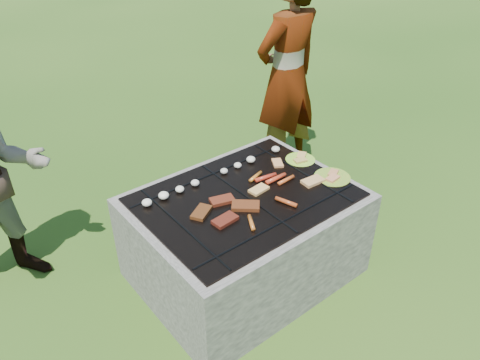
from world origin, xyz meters
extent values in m
plane|color=#1F4611|center=(0.00, 0.00, 0.00)|extent=(60.00, 60.00, 0.00)
cube|color=#A49D92|center=(0.00, 0.41, 0.30)|extent=(1.30, 0.18, 0.60)
cube|color=#A29A8F|center=(0.00, -0.41, 0.30)|extent=(1.30, 0.18, 0.60)
cube|color=#A2998F|center=(-0.56, 0.00, 0.30)|extent=(0.18, 0.64, 0.60)
cube|color=#A9A096|center=(0.56, 0.00, 0.30)|extent=(0.18, 0.64, 0.60)
cube|color=black|center=(0.00, 0.00, 0.24)|extent=(0.94, 0.64, 0.48)
sphere|color=#FF5914|center=(0.00, 0.00, 0.46)|extent=(0.10, 0.10, 0.10)
cube|color=black|center=(0.00, 0.00, 0.61)|extent=(1.20, 0.90, 0.01)
cylinder|color=black|center=(-0.45, 0.00, 0.61)|extent=(0.01, 0.88, 0.01)
cylinder|color=black|center=(0.00, 0.00, 0.61)|extent=(0.01, 0.88, 0.01)
cylinder|color=black|center=(0.45, 0.00, 0.61)|extent=(0.01, 0.88, 0.01)
cylinder|color=black|center=(0.00, -0.32, 0.61)|extent=(1.18, 0.01, 0.01)
cylinder|color=black|center=(0.00, 0.32, 0.61)|extent=(1.18, 0.01, 0.01)
ellipsoid|color=white|center=(-0.50, 0.28, 0.63)|extent=(0.06, 0.06, 0.04)
ellipsoid|color=white|center=(-0.39, 0.28, 0.63)|extent=(0.06, 0.06, 0.04)
ellipsoid|color=white|center=(-0.28, 0.28, 0.63)|extent=(0.05, 0.05, 0.04)
ellipsoid|color=beige|center=(-0.17, 0.28, 0.63)|extent=(0.05, 0.05, 0.04)
ellipsoid|color=beige|center=(0.06, 0.28, 0.63)|extent=(0.05, 0.05, 0.03)
ellipsoid|color=white|center=(0.17, 0.28, 0.63)|extent=(0.05, 0.05, 0.03)
ellipsoid|color=white|center=(0.28, 0.28, 0.63)|extent=(0.06, 0.06, 0.04)
ellipsoid|color=beige|center=(0.50, 0.28, 0.63)|extent=(0.06, 0.06, 0.04)
cube|color=brown|center=(-0.30, 0.02, 0.62)|extent=(0.16, 0.14, 0.02)
cube|color=#9E331C|center=(-0.14, 0.04, 0.62)|extent=(0.16, 0.12, 0.02)
cube|color=maroon|center=(-0.24, -0.12, 0.62)|extent=(0.15, 0.09, 0.02)
cube|color=#94451B|center=(-0.07, -0.09, 0.62)|extent=(0.18, 0.17, 0.02)
cylinder|color=orange|center=(0.17, 0.11, 0.62)|extent=(0.13, 0.06, 0.02)
cylinder|color=red|center=(0.21, 0.06, 0.63)|extent=(0.15, 0.05, 0.03)
cylinder|color=#DA5023|center=(0.25, 0.01, 0.63)|extent=(0.16, 0.03, 0.03)
cylinder|color=orange|center=(0.29, -0.04, 0.62)|extent=(0.13, 0.03, 0.02)
cylinder|color=red|center=(0.13, -0.21, 0.62)|extent=(0.07, 0.14, 0.03)
cylinder|color=orange|center=(-0.15, -0.23, 0.62)|extent=(0.08, 0.12, 0.02)
cube|color=#ECC779|center=(0.10, -0.01, 0.62)|extent=(0.13, 0.08, 0.02)
cube|color=#F5BE7D|center=(0.42, -0.15, 0.62)|extent=(0.14, 0.09, 0.02)
cube|color=tan|center=(0.40, 0.15, 0.62)|extent=(0.11, 0.12, 0.01)
cylinder|color=#C0F139|center=(0.56, 0.10, 0.61)|extent=(0.20, 0.20, 0.01)
cube|color=#CEBC69|center=(0.54, 0.08, 0.62)|extent=(0.09, 0.07, 0.01)
cube|color=tan|center=(0.59, 0.12, 0.62)|extent=(0.11, 0.10, 0.02)
cylinder|color=gold|center=(0.56, -0.18, 0.61)|extent=(0.28, 0.28, 0.01)
cube|color=#F1AE7B|center=(0.54, -0.20, 0.62)|extent=(0.10, 0.07, 0.01)
cube|color=tan|center=(0.59, -0.16, 0.62)|extent=(0.10, 0.08, 0.01)
imported|color=#A29787|center=(1.09, 0.80, 0.86)|extent=(0.64, 0.43, 1.72)
camera|label=1|loc=(-1.45, -1.75, 2.20)|focal=35.00mm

